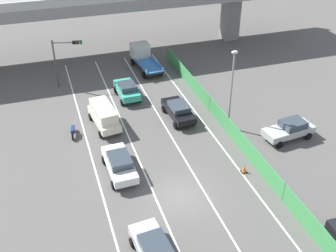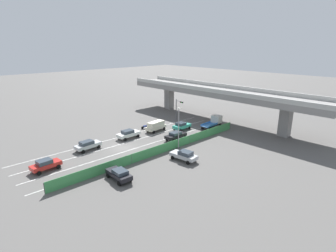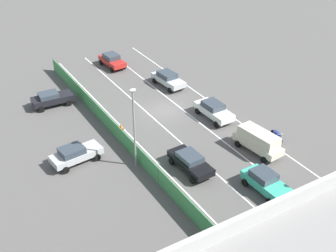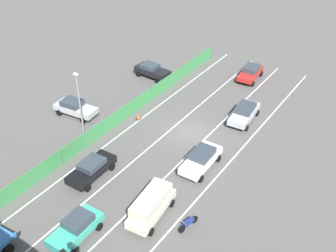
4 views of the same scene
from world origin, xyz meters
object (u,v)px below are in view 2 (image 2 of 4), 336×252
Objects in this scene: car_van_cream at (156,126)px; traffic_light at (178,106)px; car_sedan_black at (176,135)px; parked_sedan_dark at (119,174)px; car_hatchback_white at (128,134)px; motorcycle at (145,127)px; traffic_cone at (146,153)px; car_sedan_red at (45,164)px; parked_wagon_silver at (184,155)px; car_sedan_silver at (88,145)px; flatbed_truck_blue at (214,121)px; car_taxi_teal at (182,126)px; street_lamp at (179,124)px.

traffic_light reaches higher than car_van_cream.
car_sedan_black is 18.47m from parked_sedan_dark.
car_hatchback_white reaches higher than motorcycle.
traffic_light is 8.02× the size of traffic_cone.
car_sedan_black is 1.07× the size of car_sedan_red.
traffic_cone is (9.00, -9.95, -0.89)m from car_van_cream.
car_van_cream is at bearing 12.12° from motorcycle.
parked_wagon_silver is (8.02, -6.09, 0.03)m from car_sedan_black.
car_sedan_silver reaches higher than parked_sedan_dark.
car_sedan_silver is 15.53m from motorcycle.
flatbed_truck_blue is 15.52m from motorcycle.
car_sedan_silver is (-6.81, -15.07, 0.04)m from car_sedan_black.
parked_sedan_dark is (13.27, -18.11, -0.30)m from car_van_cream.
car_taxi_teal is 0.91× the size of parked_wagon_silver.
street_lamp is (-2.74, 14.32, 3.61)m from parked_sedan_dark.
car_sedan_red reaches higher than car_sedan_black.
traffic_light reaches higher than traffic_cone.
traffic_cone is at bearing -47.84° from car_van_cream.
car_sedan_red reaches higher than car_sedan_silver.
flatbed_truck_blue is at bearing 102.41° from parked_sedan_dark.
flatbed_truck_blue reaches higher than parked_sedan_dark.
parked_sedan_dark is 0.85× the size of traffic_light.
flatbed_truck_blue is 3.03× the size of motorcycle.
car_taxi_teal is at bearing 135.28° from parked_wagon_silver.
traffic_cone is (2.24, -21.42, -0.98)m from flatbed_truck_blue.
car_sedan_red reaches higher than parked_sedan_dark.
car_hatchback_white is 9.63m from traffic_cone.
parked_wagon_silver is (14.83, 8.98, -0.01)m from car_sedan_silver.
street_lamp is at bearing -49.04° from car_taxi_teal.
car_van_cream is 9.63m from traffic_light.
car_van_cream is 1.04× the size of car_sedan_silver.
car_sedan_silver is at bearing 111.25° from car_sedan_red.
car_hatchback_white is at bearing -179.41° from parked_wagon_silver.
street_lamp is (3.70, -2.99, 3.63)m from car_sedan_black.
car_sedan_silver reaches higher than car_sedan_black.
parked_wagon_silver is at bearing 81.98° from parked_sedan_dark.
parked_wagon_silver is at bearing 56.45° from car_sedan_red.
car_van_cream is 0.84× the size of flatbed_truck_blue.
traffic_cone is at bearing -59.46° from traffic_light.
parked_sedan_dark is (6.51, -29.58, -0.39)m from flatbed_truck_blue.
car_sedan_black is 10.07m from parked_wagon_silver.
car_sedan_silver is at bearing -98.86° from car_taxi_teal.
car_sedan_silver is 13.44m from parked_sedan_dark.
parked_sedan_dark is at bearing -77.59° from flatbed_truck_blue.
traffic_light is (-15.46, 27.15, 2.81)m from parked_sedan_dark.
car_sedan_silver is at bearing 170.40° from parked_sedan_dark.
car_hatchback_white reaches higher than car_taxi_teal.
car_van_cream reaches higher than car_taxi_teal.
street_lamp is at bearing 76.10° from traffic_cone.
car_taxi_teal is at bearing 111.67° from traffic_cone.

